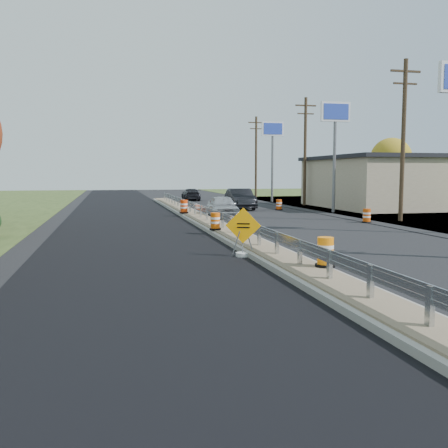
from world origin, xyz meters
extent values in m
plane|color=black|center=(0.00, 0.00, 0.00)|extent=(140.00, 140.00, 0.00)
cube|color=black|center=(-4.40, 10.00, 0.01)|extent=(7.20, 120.00, 0.01)
cube|color=gray|center=(0.00, 8.00, 0.09)|extent=(1.60, 55.00, 0.18)
cube|color=brown|center=(0.00, 8.00, 0.20)|extent=(1.25, 55.00, 0.05)
cube|color=silver|center=(0.00, -10.00, 0.58)|extent=(0.10, 0.15, 0.70)
cube|color=silver|center=(0.00, -8.00, 0.58)|extent=(0.10, 0.15, 0.70)
cube|color=silver|center=(0.00, -6.00, 0.58)|extent=(0.10, 0.15, 0.70)
cube|color=silver|center=(0.00, -4.00, 0.58)|extent=(0.10, 0.15, 0.70)
cube|color=silver|center=(0.00, -2.00, 0.58)|extent=(0.10, 0.15, 0.70)
cube|color=silver|center=(0.00, 0.00, 0.58)|extent=(0.10, 0.15, 0.70)
cube|color=silver|center=(0.00, 2.00, 0.58)|extent=(0.10, 0.15, 0.70)
cube|color=silver|center=(0.00, 4.00, 0.58)|extent=(0.10, 0.15, 0.70)
cube|color=silver|center=(0.00, 6.00, 0.58)|extent=(0.10, 0.15, 0.70)
cube|color=silver|center=(0.00, 8.00, 0.58)|extent=(0.10, 0.15, 0.70)
cube|color=silver|center=(0.00, 10.00, 0.58)|extent=(0.10, 0.15, 0.70)
cube|color=silver|center=(0.00, 12.00, 0.58)|extent=(0.10, 0.15, 0.70)
cube|color=silver|center=(0.00, 14.00, 0.58)|extent=(0.10, 0.15, 0.70)
cube|color=silver|center=(0.00, 16.00, 0.58)|extent=(0.10, 0.15, 0.70)
cube|color=silver|center=(0.00, 18.00, 0.58)|extent=(0.10, 0.15, 0.70)
cube|color=silver|center=(0.00, 20.00, 0.58)|extent=(0.10, 0.15, 0.70)
cube|color=silver|center=(0.00, 22.00, 0.58)|extent=(0.10, 0.15, 0.70)
cube|color=silver|center=(0.00, 24.00, 0.58)|extent=(0.10, 0.15, 0.70)
cube|color=silver|center=(0.00, 26.00, 0.58)|extent=(0.10, 0.15, 0.70)
cube|color=silver|center=(0.00, 28.00, 0.58)|extent=(0.10, 0.15, 0.70)
cube|color=silver|center=(0.00, 30.00, 0.58)|extent=(0.10, 0.15, 0.70)
cube|color=silver|center=(0.00, 32.00, 0.58)|extent=(0.10, 0.15, 0.70)
cube|color=silver|center=(0.00, 9.00, 0.78)|extent=(0.04, 46.00, 0.34)
cube|color=silver|center=(0.00, 9.00, 0.70)|extent=(0.06, 46.00, 0.03)
cube|color=silver|center=(0.00, 9.00, 0.86)|extent=(0.06, 46.00, 0.03)
cube|color=tan|center=(21.00, 20.00, 2.00)|extent=(18.00, 12.00, 4.00)
cube|color=black|center=(21.00, 20.00, 4.12)|extent=(18.50, 12.50, 0.30)
cube|color=black|center=(12.05, 20.00, 1.60)|extent=(0.08, 7.20, 2.20)
cylinder|color=slate|center=(10.50, 16.00, 3.40)|extent=(0.22, 0.22, 6.80)
cube|color=white|center=(10.50, 16.00, 7.20)|extent=(2.20, 0.25, 1.40)
cube|color=#263FB2|center=(10.50, 16.00, 7.20)|extent=(1.90, 0.30, 1.10)
cylinder|color=slate|center=(10.50, 30.00, 3.40)|extent=(0.22, 0.22, 6.80)
cube|color=white|center=(10.50, 30.00, 7.20)|extent=(2.20, 0.25, 1.40)
cube|color=#263FB2|center=(10.50, 30.00, 7.20)|extent=(1.90, 0.30, 1.10)
cylinder|color=#473523|center=(11.50, 9.00, 4.70)|extent=(0.26, 0.26, 9.40)
cube|color=#473523|center=(11.50, 9.00, 8.70)|extent=(1.90, 0.12, 0.12)
cube|color=#473523|center=(11.50, 9.00, 8.00)|extent=(1.50, 0.10, 0.10)
cylinder|color=#473523|center=(11.50, 24.00, 4.70)|extent=(0.26, 0.26, 9.40)
cube|color=#473523|center=(11.50, 24.00, 8.70)|extent=(1.90, 0.12, 0.12)
cube|color=#473523|center=(11.50, 24.00, 8.00)|extent=(1.50, 0.10, 0.10)
cylinder|color=#473523|center=(11.50, 39.00, 4.70)|extent=(0.26, 0.26, 9.40)
cube|color=#473523|center=(11.50, 39.00, 8.70)|extent=(1.90, 0.12, 0.12)
cube|color=#473523|center=(11.50, 39.00, 8.00)|extent=(1.50, 0.10, 0.10)
cylinder|color=#473523|center=(26.00, 34.00, 1.54)|extent=(0.36, 0.36, 3.08)
sphere|color=#B58D26|center=(26.00, 34.00, 4.55)|extent=(4.62, 4.62, 4.62)
cylinder|color=white|center=(-0.90, -1.08, 0.07)|extent=(0.51, 0.51, 0.15)
cube|color=slate|center=(-1.15, -1.08, 0.45)|extent=(0.29, 0.15, 0.88)
cube|color=slate|center=(-0.65, -1.08, 0.45)|extent=(0.29, 0.15, 0.88)
cube|color=slate|center=(-0.90, -1.03, 0.45)|extent=(0.12, 0.22, 0.90)
cube|color=#FFA205|center=(-0.90, -1.08, 1.07)|extent=(1.13, 0.51, 1.22)
cube|color=black|center=(-0.90, -1.10, 1.13)|extent=(0.40, 0.18, 0.05)
cube|color=black|center=(-0.90, -1.10, 1.01)|extent=(0.40, 0.18, 0.05)
cylinder|color=black|center=(0.55, -4.53, 0.27)|extent=(0.57, 0.57, 0.08)
cylinder|color=orange|center=(0.55, -4.53, 0.67)|extent=(0.45, 0.45, 0.80)
cylinder|color=white|center=(0.55, -4.53, 0.80)|extent=(0.47, 0.47, 0.10)
cylinder|color=white|center=(0.55, -4.53, 0.59)|extent=(0.47, 0.47, 0.10)
cylinder|color=black|center=(-0.55, 5.16, 0.27)|extent=(0.54, 0.54, 0.07)
cylinder|color=#E85B09|center=(-0.55, 5.16, 0.64)|extent=(0.43, 0.43, 0.76)
cylinder|color=white|center=(-0.55, 5.16, 0.77)|extent=(0.45, 0.45, 0.10)
cylinder|color=white|center=(-0.55, 5.16, 0.57)|extent=(0.45, 0.45, 0.10)
cylinder|color=black|center=(-0.55, 15.09, 0.27)|extent=(0.59, 0.59, 0.08)
cylinder|color=#F13D0A|center=(-0.55, 15.09, 0.69)|extent=(0.48, 0.48, 0.83)
cylinder|color=white|center=(-0.55, 15.09, 0.82)|extent=(0.49, 0.49, 0.11)
cylinder|color=white|center=(-0.55, 15.09, 0.61)|extent=(0.49, 0.49, 0.11)
cylinder|color=black|center=(9.15, 8.73, 0.04)|extent=(0.55, 0.55, 0.07)
cylinder|color=#D74909|center=(9.15, 8.73, 0.42)|extent=(0.44, 0.44, 0.77)
cylinder|color=white|center=(9.15, 8.73, 0.55)|extent=(0.45, 0.45, 0.10)
cylinder|color=white|center=(9.15, 8.73, 0.35)|extent=(0.45, 0.45, 0.10)
cylinder|color=black|center=(7.50, 19.30, 0.04)|extent=(0.56, 0.56, 0.07)
cylinder|color=#DF4809|center=(7.50, 19.30, 0.43)|extent=(0.45, 0.45, 0.78)
cylinder|color=white|center=(7.50, 19.30, 0.56)|extent=(0.46, 0.46, 0.10)
cylinder|color=white|center=(7.50, 19.30, 0.35)|extent=(0.46, 0.46, 0.10)
cylinder|color=black|center=(8.17, 32.98, 0.04)|extent=(0.60, 0.60, 0.08)
cylinder|color=orange|center=(8.17, 32.98, 0.46)|extent=(0.48, 0.48, 0.84)
cylinder|color=white|center=(8.17, 32.98, 0.60)|extent=(0.50, 0.50, 0.11)
cylinder|color=white|center=(8.17, 32.98, 0.38)|extent=(0.50, 0.50, 0.11)
imported|color=#B6B6BB|center=(1.80, 13.95, 0.72)|extent=(1.91, 4.28, 1.43)
imported|color=black|center=(4.85, 21.01, 0.81)|extent=(1.99, 5.02, 1.63)
imported|color=black|center=(3.07, 34.53, 0.62)|extent=(1.98, 4.38, 1.24)
camera|label=1|loc=(-5.32, -17.34, 2.84)|focal=40.00mm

